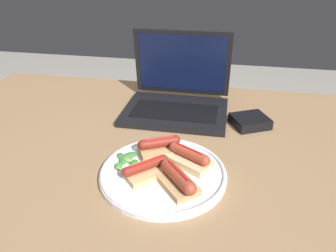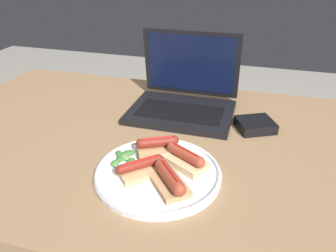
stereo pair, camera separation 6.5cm
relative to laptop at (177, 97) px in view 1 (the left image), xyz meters
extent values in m
cube|color=#93704C|center=(-0.08, -0.19, -0.06)|extent=(1.23, 0.81, 0.04)
cylinder|color=#93704C|center=(0.45, 0.14, -0.43)|extent=(0.04, 0.04, 0.70)
cylinder|color=#93704C|center=(-0.62, 0.14, -0.43)|extent=(0.04, 0.04, 0.70)
cube|color=black|center=(0.00, -0.04, -0.03)|extent=(0.30, 0.22, 0.02)
cube|color=black|center=(0.00, -0.05, -0.02)|extent=(0.25, 0.12, 0.00)
cube|color=black|center=(0.00, 0.09, 0.08)|extent=(0.30, 0.03, 0.21)
cube|color=#0C1433|center=(0.00, 0.08, 0.08)|extent=(0.27, 0.02, 0.18)
cylinder|color=silver|center=(0.02, -0.34, -0.04)|extent=(0.28, 0.28, 0.01)
torus|color=silver|center=(0.02, -0.34, -0.03)|extent=(0.27, 0.27, 0.01)
cube|color=#D6B784|center=(0.08, -0.30, -0.02)|extent=(0.12, 0.10, 0.02)
cylinder|color=#9E3D28|center=(0.08, -0.30, 0.00)|extent=(0.09, 0.06, 0.02)
sphere|color=#9E3D28|center=(0.04, -0.28, 0.00)|extent=(0.02, 0.02, 0.02)
sphere|color=#9E3D28|center=(0.11, -0.32, 0.00)|extent=(0.02, 0.02, 0.02)
cylinder|color=red|center=(0.08, -0.30, 0.01)|extent=(0.06, 0.04, 0.01)
cube|color=tan|center=(0.06, -0.39, -0.02)|extent=(0.10, 0.11, 0.01)
cylinder|color=#9E3D28|center=(0.06, -0.39, 0.00)|extent=(0.08, 0.09, 0.03)
sphere|color=#9E3D28|center=(0.09, -0.42, 0.00)|extent=(0.03, 0.03, 0.03)
sphere|color=#9E3D28|center=(0.04, -0.35, 0.00)|extent=(0.03, 0.03, 0.03)
cylinder|color=red|center=(0.06, -0.39, 0.01)|extent=(0.05, 0.06, 0.00)
cube|color=tan|center=(-0.01, -0.36, -0.02)|extent=(0.11, 0.11, 0.01)
cylinder|color=maroon|center=(-0.01, -0.36, -0.01)|extent=(0.08, 0.08, 0.02)
sphere|color=maroon|center=(0.02, -0.33, -0.01)|extent=(0.02, 0.02, 0.02)
sphere|color=maroon|center=(-0.04, -0.39, -0.01)|extent=(0.02, 0.02, 0.02)
cylinder|color=red|center=(-0.01, -0.36, 0.00)|extent=(0.06, 0.06, 0.00)
cube|color=tan|center=(0.00, -0.27, -0.02)|extent=(0.11, 0.10, 0.02)
cylinder|color=maroon|center=(0.00, -0.27, 0.00)|extent=(0.08, 0.06, 0.02)
sphere|color=maroon|center=(0.04, -0.25, 0.00)|extent=(0.02, 0.02, 0.02)
sphere|color=maroon|center=(-0.03, -0.29, 0.00)|extent=(0.02, 0.02, 0.02)
cylinder|color=red|center=(0.00, -0.27, 0.01)|extent=(0.06, 0.04, 0.01)
ellipsoid|color=#387A33|center=(-0.07, -0.32, -0.03)|extent=(0.02, 0.03, 0.01)
ellipsoid|color=#709E4C|center=(-0.06, -0.31, -0.02)|extent=(0.04, 0.03, 0.01)
ellipsoid|color=#4C8E3D|center=(-0.07, -0.32, -0.03)|extent=(0.02, 0.02, 0.00)
ellipsoid|color=#4C8E3D|center=(-0.08, -0.34, -0.03)|extent=(0.02, 0.03, 0.01)
ellipsoid|color=#387A33|center=(-0.06, -0.30, -0.03)|extent=(0.04, 0.03, 0.01)
ellipsoid|color=#387A33|center=(-0.05, -0.33, -0.03)|extent=(0.02, 0.03, 0.01)
ellipsoid|color=#709E4C|center=(-0.04, -0.33, -0.03)|extent=(0.02, 0.03, 0.01)
ellipsoid|color=#387A33|center=(-0.08, -0.30, -0.03)|extent=(0.03, 0.03, 0.01)
ellipsoid|color=#4C8E3D|center=(-0.08, -0.34, -0.03)|extent=(0.02, 0.03, 0.00)
cube|color=black|center=(0.22, -0.06, -0.03)|extent=(0.12, 0.12, 0.03)
camera|label=1|loc=(0.14, -0.91, 0.40)|focal=35.00mm
camera|label=2|loc=(0.21, -0.89, 0.40)|focal=35.00mm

